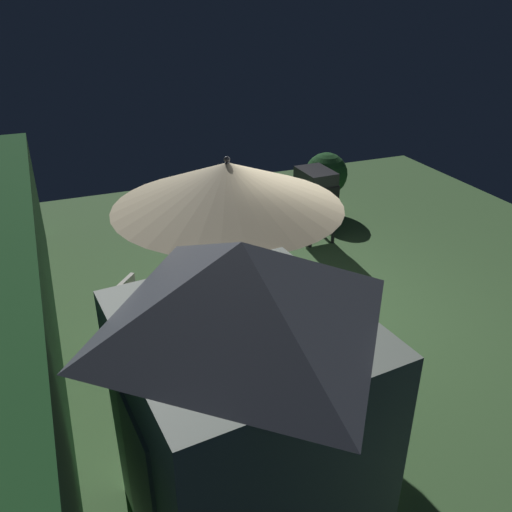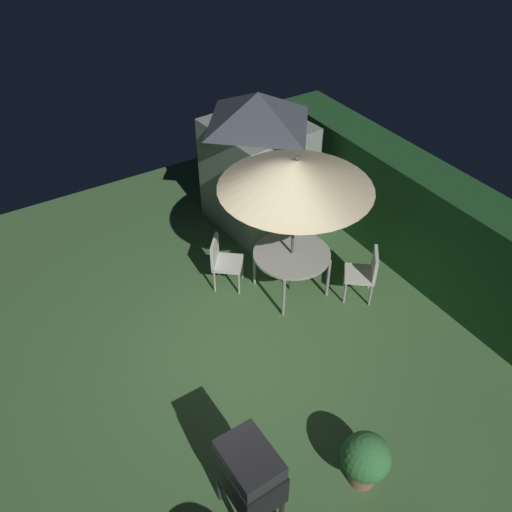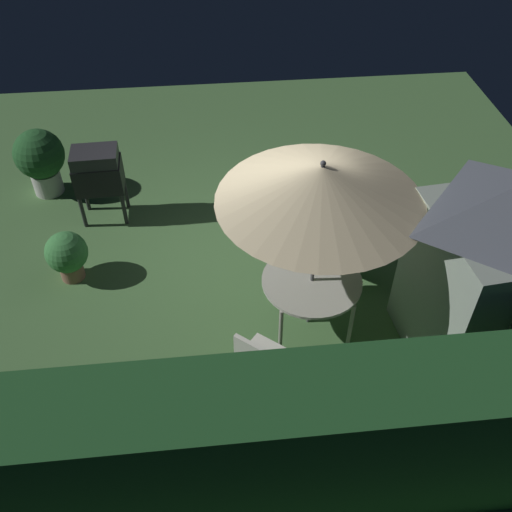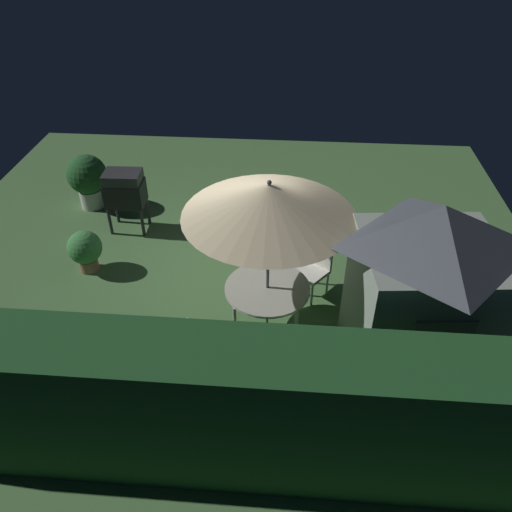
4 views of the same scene
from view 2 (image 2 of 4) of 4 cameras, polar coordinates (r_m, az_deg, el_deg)
The scene contains 9 objects.
ground_plane at distance 7.91m, azimuth -1.14°, elevation -10.13°, with size 11.00×11.00×0.00m, color #47703D.
hedge_backdrop at distance 9.09m, azimuth 18.10°, elevation 3.02°, with size 7.39×0.83×1.81m.
garden_shed at distance 9.66m, azimuth 0.22°, elevation 10.24°, with size 1.87×1.77×2.56m.
patio_table at distance 8.38m, azimuth 3.84°, elevation 0.00°, with size 1.22×1.22×0.77m.
patio_umbrella at distance 7.53m, azimuth 4.33°, elevation 8.73°, with size 2.25×2.25×2.47m.
bbq_grill at distance 5.89m, azimuth -0.70°, elevation -22.14°, with size 0.72×0.52×1.20m.
chair_near_shed at distance 8.60m, azimuth -3.58°, elevation -0.38°, with size 0.65×0.65×0.90m.
chair_far_side at distance 8.54m, azimuth 11.62°, elevation -1.62°, with size 0.65×0.65×0.90m.
potted_plant_by_shed at distance 6.56m, azimuth 11.64°, elevation -20.48°, with size 0.57×0.57×0.75m.
Camera 2 is at (4.43, -2.56, 6.03)m, focal length 37.39 mm.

